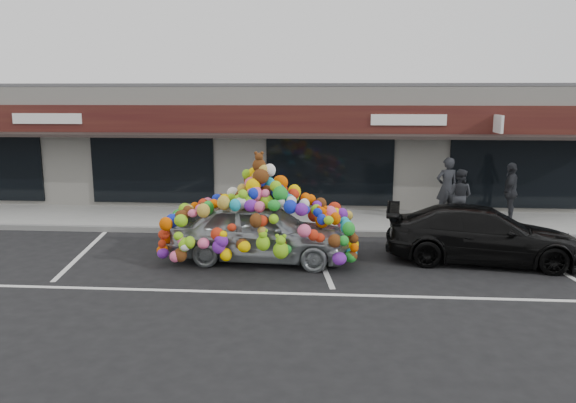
# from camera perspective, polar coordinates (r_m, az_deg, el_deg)

# --- Properties ---
(ground) EXTENTS (90.00, 90.00, 0.00)m
(ground) POSITION_cam_1_polar(r_m,az_deg,el_deg) (13.97, -8.36, -5.75)
(ground) COLOR black
(ground) RESTS_ON ground
(shop_building) EXTENTS (24.00, 7.20, 4.31)m
(shop_building) POSITION_cam_1_polar(r_m,az_deg,el_deg) (21.78, -3.67, 6.11)
(shop_building) COLOR silver
(shop_building) RESTS_ON ground
(sidewalk) EXTENTS (26.00, 3.00, 0.15)m
(sidewalk) POSITION_cam_1_polar(r_m,az_deg,el_deg) (17.75, -5.56, -1.84)
(sidewalk) COLOR gray
(sidewalk) RESTS_ON ground
(kerb) EXTENTS (26.00, 0.18, 0.16)m
(kerb) POSITION_cam_1_polar(r_m,az_deg,el_deg) (16.31, -6.46, -3.00)
(kerb) COLOR slate
(kerb) RESTS_ON ground
(parking_stripe_left) EXTENTS (0.73, 4.37, 0.01)m
(parking_stripe_left) POSITION_cam_1_polar(r_m,az_deg,el_deg) (15.16, -20.12, -4.96)
(parking_stripe_left) COLOR silver
(parking_stripe_left) RESTS_ON ground
(parking_stripe_mid) EXTENTS (0.73, 4.37, 0.01)m
(parking_stripe_mid) POSITION_cam_1_polar(r_m,az_deg,el_deg) (13.83, 3.27, -5.80)
(parking_stripe_mid) COLOR silver
(parking_stripe_mid) RESTS_ON ground
(parking_stripe_right) EXTENTS (0.73, 4.37, 0.01)m
(parking_stripe_right) POSITION_cam_1_polar(r_m,az_deg,el_deg) (14.77, 24.82, -5.73)
(parking_stripe_right) COLOR silver
(parking_stripe_right) RESTS_ON ground
(lane_line) EXTENTS (14.00, 0.12, 0.01)m
(lane_line) POSITION_cam_1_polar(r_m,az_deg,el_deg) (11.50, -1.01, -9.30)
(lane_line) COLOR silver
(lane_line) RESTS_ON ground
(toy_car) EXTENTS (3.09, 4.68, 2.65)m
(toy_car) POSITION_cam_1_polar(r_m,az_deg,el_deg) (13.48, -2.82, -2.30)
(toy_car) COLOR #939A9D
(toy_car) RESTS_ON ground
(black_sedan) EXTENTS (2.42, 4.76, 1.32)m
(black_sedan) POSITION_cam_1_polar(r_m,az_deg,el_deg) (14.21, 19.15, -3.20)
(black_sedan) COLOR black
(black_sedan) RESTS_ON ground
(pedestrian_a) EXTENTS (0.78, 0.60, 1.89)m
(pedestrian_a) POSITION_cam_1_polar(r_m,az_deg,el_deg) (18.15, 15.82, 1.37)
(pedestrian_a) COLOR black
(pedestrian_a) RESTS_ON sidewalk
(pedestrian_b) EXTENTS (0.99, 0.93, 1.61)m
(pedestrian_b) POSITION_cam_1_polar(r_m,az_deg,el_deg) (17.62, 17.01, 0.56)
(pedestrian_b) COLOR black
(pedestrian_b) RESTS_ON sidewalk
(pedestrian_c) EXTENTS (1.14, 0.81, 1.79)m
(pedestrian_c) POSITION_cam_1_polar(r_m,az_deg,el_deg) (18.29, 21.67, 0.91)
(pedestrian_c) COLOR black
(pedestrian_c) RESTS_ON sidewalk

